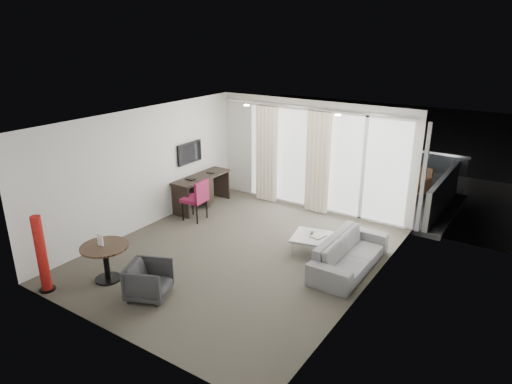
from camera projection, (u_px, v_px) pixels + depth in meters
The scene contains 28 objects.
floor at pixel (239, 254), 8.87m from camera, with size 5.00×6.00×0.00m, color #49443A.
ceiling at pixel (237, 121), 7.99m from camera, with size 5.00×6.00×0.00m, color white.
wall_left at pixel (143, 169), 9.72m from camera, with size 0.00×6.00×2.60m, color silver.
wall_right at pixel (368, 220), 7.13m from camera, with size 0.00×6.00×2.60m, color silver.
wall_front at pixel (107, 254), 6.07m from camera, with size 5.00×0.00×2.60m, color silver.
window_panel at pixel (323, 162), 10.65m from camera, with size 4.00×0.02×2.38m, color white, non-canonical shape.
window_frame at pixel (323, 162), 10.64m from camera, with size 4.10×0.06×2.44m, color white, non-canonical shape.
curtain_left at pixel (267, 154), 11.27m from camera, with size 0.60×0.20×2.38m, color beige, non-canonical shape.
curtain_right at pixel (318, 163), 10.55m from camera, with size 0.60×0.20×2.38m, color beige, non-canonical shape.
curtain_track at pixel (310, 108), 10.25m from camera, with size 4.80×0.04×0.04m, color #B2B2B7, non-canonical shape.
downlight_a at pixel (247, 105), 9.71m from camera, with size 0.12×0.12×0.02m, color #FFE0B2.
downlight_b at pixel (338, 115), 8.63m from camera, with size 0.12×0.12×0.02m, color #FFE0B2.
desk at pixel (202, 191), 11.12m from camera, with size 0.52×1.66×0.78m, color black, non-canonical shape.
tv at pixel (190, 153), 10.82m from camera, with size 0.05×0.80×0.50m, color black, non-canonical shape.
desk_chair at pixel (194, 200), 10.32m from camera, with size 0.52×0.49×0.95m, color maroon, non-canonical shape.
round_table at pixel (106, 263), 7.85m from camera, with size 0.81×0.81×0.65m, color #382517, non-canonical shape.
menu_card at pixel (100, 242), 7.73m from camera, with size 0.11×0.02×0.21m, color white, non-canonical shape.
red_lamp at pixel (42, 254), 7.43m from camera, with size 0.27×0.27×1.33m, color #A11712.
tub_armchair at pixel (149, 280), 7.36m from camera, with size 0.64×0.66×0.60m, color #2A2A2C.
coffee_table at pixel (312, 244), 8.91m from camera, with size 0.74×0.74×0.33m, color gray, non-canonical shape.
remote at pixel (312, 232), 8.94m from camera, with size 0.05×0.17×0.02m, color black, non-canonical shape.
magazine at pixel (318, 235), 8.84m from camera, with size 0.21×0.26×0.02m, color gray, non-canonical shape.
sofa at pixel (350, 253), 8.25m from camera, with size 2.01×0.79×0.59m, color slate.
terrace_slab at pixel (345, 194), 12.27m from camera, with size 5.60×3.00×0.12m, color #4D4D50.
rattan_chair_a at pixel (362, 186), 11.38m from camera, with size 0.59×0.59×0.87m, color brown, non-canonical shape.
rattan_chair_b at pixel (417, 183), 11.66m from camera, with size 0.54×0.54×0.79m, color brown, non-canonical shape.
rattan_table at pixel (392, 197), 11.08m from camera, with size 0.54×0.54×0.54m, color brown, non-canonical shape.
balustrade at pixel (366, 161), 13.22m from camera, with size 5.50×0.06×1.05m, color #B2B2B7, non-canonical shape.
Camera 1 is at (4.65, -6.44, 4.13)m, focal length 32.00 mm.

